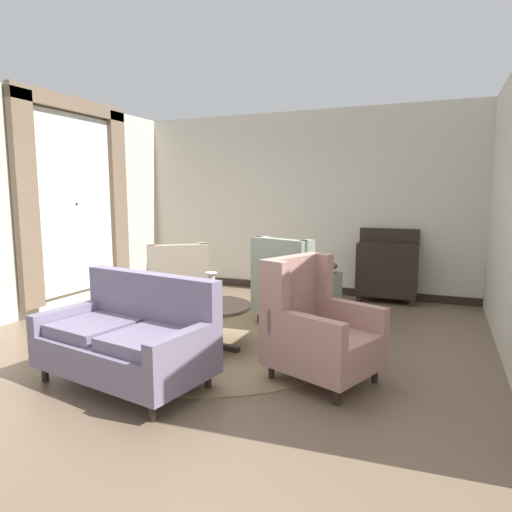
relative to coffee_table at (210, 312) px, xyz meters
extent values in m
plane|color=brown|center=(0.02, -0.10, -0.39)|extent=(9.00, 9.00, 0.00)
cube|color=beige|center=(0.02, 3.11, 1.09)|extent=(5.83, 0.08, 2.95)
cube|color=beige|center=(-2.81, 0.86, 1.09)|extent=(0.08, 4.50, 2.95)
cube|color=black|center=(0.02, 3.06, -0.33)|extent=(5.67, 0.03, 0.12)
cylinder|color=#847051|center=(0.02, 0.20, -0.38)|extent=(2.76, 2.76, 0.01)
cube|color=silver|center=(-2.75, 1.01, 1.09)|extent=(0.03, 1.41, 2.48)
cube|color=white|center=(-2.73, 1.01, 1.09)|extent=(0.02, 1.49, 2.56)
cube|color=white|center=(-2.73, 1.01, 1.09)|extent=(0.02, 0.04, 2.48)
cube|color=white|center=(-2.73, 1.01, 1.09)|extent=(0.02, 1.41, 0.04)
cube|color=#75604C|center=(-2.69, 0.13, 1.14)|extent=(0.10, 0.32, 2.78)
cube|color=#75604C|center=(-2.69, 1.90, 1.14)|extent=(0.10, 0.32, 2.78)
cube|color=#75604C|center=(-2.69, 1.01, 2.49)|extent=(0.10, 2.09, 0.20)
cylinder|color=black|center=(0.00, 0.00, 0.07)|extent=(0.87, 0.87, 0.04)
cylinder|color=black|center=(0.00, 0.00, -0.15)|extent=(0.10, 0.10, 0.39)
cube|color=black|center=(0.22, -0.03, -0.35)|extent=(0.29, 0.10, 0.07)
cube|color=black|center=(-0.13, 0.18, -0.35)|extent=(0.21, 0.26, 0.07)
cube|color=black|center=(-0.13, -0.18, -0.35)|extent=(0.21, 0.26, 0.07)
cylinder|color=beige|center=(-0.01, 0.06, 0.10)|extent=(0.09, 0.09, 0.02)
ellipsoid|color=beige|center=(-0.01, 0.06, 0.21)|extent=(0.17, 0.17, 0.21)
cylinder|color=beige|center=(-0.01, 0.06, 0.36)|extent=(0.08, 0.08, 0.10)
torus|color=beige|center=(-0.01, 0.06, 0.41)|extent=(0.13, 0.13, 0.02)
cube|color=slate|center=(-0.23, -1.10, -0.11)|extent=(1.62, 1.04, 0.27)
cube|color=slate|center=(-0.18, -0.78, 0.28)|extent=(1.50, 0.39, 0.51)
cube|color=slate|center=(-0.56, -1.09, 0.08)|extent=(0.69, 0.69, 0.10)
cube|color=slate|center=(0.09, -1.20, 0.08)|extent=(0.69, 0.69, 0.10)
cube|color=slate|center=(-0.93, -1.04, 0.12)|extent=(0.23, 0.71, 0.18)
cube|color=slate|center=(0.45, -1.27, 0.12)|extent=(0.23, 0.71, 0.18)
cylinder|color=black|center=(-0.93, -1.31, -0.32)|extent=(0.06, 0.06, 0.14)
cylinder|color=black|center=(0.35, -1.53, -0.32)|extent=(0.06, 0.06, 0.14)
cylinder|color=black|center=(-0.82, -0.68, -0.32)|extent=(0.06, 0.06, 0.14)
cylinder|color=black|center=(0.46, -0.90, -0.32)|extent=(0.06, 0.06, 0.14)
cube|color=tan|center=(1.32, -0.38, -0.10)|extent=(1.06, 1.00, 0.30)
cube|color=tan|center=(0.99, -0.25, 0.37)|extent=(0.40, 0.74, 0.63)
cube|color=tan|center=(0.95, -0.58, 0.44)|extent=(0.22, 0.17, 0.48)
cube|color=tan|center=(1.19, 0.02, 0.44)|extent=(0.22, 0.17, 0.48)
cube|color=tan|center=(1.25, -0.69, 0.17)|extent=(0.73, 0.37, 0.22)
cube|color=tan|center=(1.48, -0.10, 0.17)|extent=(0.73, 0.37, 0.22)
cylinder|color=black|center=(1.53, -0.77, -0.32)|extent=(0.06, 0.06, 0.14)
cylinder|color=black|center=(1.74, -0.23, -0.32)|extent=(0.06, 0.06, 0.14)
cylinder|color=black|center=(0.89, -0.52, -0.32)|extent=(0.06, 0.06, 0.14)
cylinder|color=black|center=(1.10, 0.02, -0.32)|extent=(0.06, 0.06, 0.14)
cube|color=gray|center=(-0.96, 0.87, -0.09)|extent=(1.14, 1.17, 0.31)
cube|color=gray|center=(-0.73, 0.56, 0.35)|extent=(0.66, 0.56, 0.57)
cube|color=gray|center=(-0.53, 0.82, 0.41)|extent=(0.20, 0.22, 0.43)
cube|color=gray|center=(-1.03, 0.44, 0.41)|extent=(0.20, 0.22, 0.43)
cube|color=gray|center=(-0.75, 1.10, 0.18)|extent=(0.58, 0.71, 0.24)
cube|color=gray|center=(-1.24, 0.71, 0.18)|extent=(0.58, 0.71, 0.24)
cylinder|color=black|center=(-0.97, 1.34, -0.32)|extent=(0.06, 0.06, 0.14)
cylinder|color=black|center=(-1.42, 0.99, -0.32)|extent=(0.06, 0.06, 0.14)
cylinder|color=black|center=(-0.51, 0.74, -0.32)|extent=(0.06, 0.06, 0.14)
cylinder|color=black|center=(-0.96, 0.39, -0.32)|extent=(0.06, 0.06, 0.14)
cube|color=gray|center=(0.56, 1.27, -0.11)|extent=(1.04, 1.09, 0.27)
cube|color=gray|center=(0.44, 0.92, 0.37)|extent=(0.78, 0.40, 0.69)
cube|color=gray|center=(0.79, 0.89, 0.45)|extent=(0.16, 0.22, 0.53)
cube|color=gray|center=(0.15, 1.12, 0.45)|extent=(0.16, 0.22, 0.53)
cube|color=gray|center=(0.90, 1.20, 0.14)|extent=(0.36, 0.77, 0.23)
cube|color=gray|center=(0.26, 1.43, 0.14)|extent=(0.36, 0.77, 0.23)
cylinder|color=black|center=(0.98, 1.50, -0.32)|extent=(0.06, 0.06, 0.14)
cylinder|color=black|center=(0.39, 1.71, -0.32)|extent=(0.06, 0.06, 0.14)
cylinder|color=black|center=(0.73, 0.82, -0.32)|extent=(0.06, 0.06, 0.14)
cylinder|color=black|center=(0.15, 1.03, -0.32)|extent=(0.06, 0.06, 0.14)
cylinder|color=black|center=(0.77, 1.40, 0.34)|extent=(0.54, 0.54, 0.03)
cylinder|color=black|center=(0.77, 1.40, -0.03)|extent=(0.07, 0.07, 0.71)
cylinder|color=black|center=(0.77, 1.40, -0.37)|extent=(0.35, 0.35, 0.04)
cube|color=black|center=(1.48, 2.81, 0.11)|extent=(0.88, 0.35, 0.79)
cube|color=black|center=(1.48, 2.97, 0.61)|extent=(0.88, 0.04, 0.21)
cube|color=black|center=(1.10, 2.69, -0.34)|extent=(0.06, 0.06, 0.10)
cube|color=black|center=(1.87, 2.69, -0.34)|extent=(0.06, 0.06, 0.10)
cube|color=black|center=(1.10, 2.94, -0.34)|extent=(0.06, 0.06, 0.10)
cube|color=black|center=(1.87, 2.94, -0.34)|extent=(0.06, 0.06, 0.10)
camera|label=1|loc=(2.21, -4.07, 1.24)|focal=31.56mm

